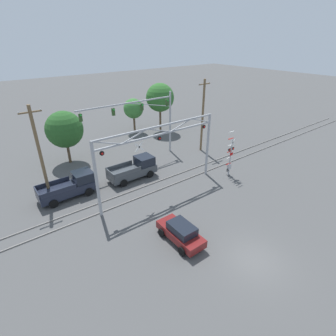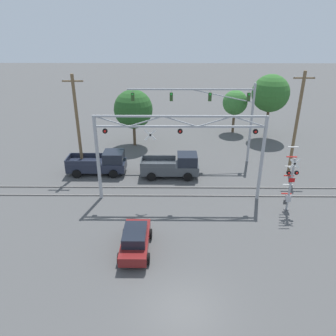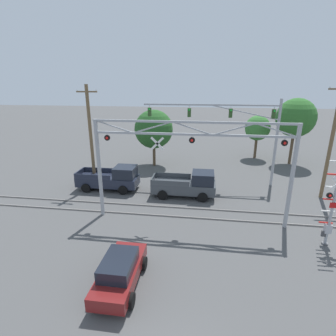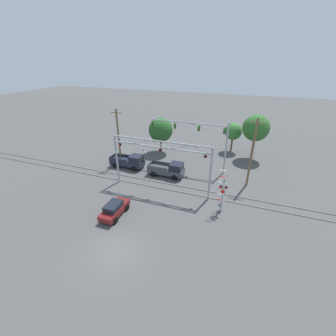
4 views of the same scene
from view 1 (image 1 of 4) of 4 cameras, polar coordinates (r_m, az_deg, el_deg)
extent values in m
plane|color=#4C4C4C|center=(20.12, 18.25, -18.51)|extent=(200.00, 200.00, 0.00)
cube|color=gray|center=(26.34, -2.07, -4.79)|extent=(80.00, 0.08, 0.10)
cube|color=gray|center=(27.36, -3.81, -3.53)|extent=(80.00, 0.08, 0.10)
cylinder|color=#9EA0A5|center=(21.92, -15.28, -2.68)|extent=(0.26, 0.26, 6.83)
cylinder|color=#9EA0A5|center=(28.30, 8.60, 4.90)|extent=(0.26, 0.26, 6.83)
cube|color=#9EA0A5|center=(23.53, -1.90, 7.31)|extent=(12.80, 0.14, 0.14)
cube|color=#9EA0A5|center=(23.29, -1.93, 9.09)|extent=(12.80, 0.14, 0.14)
cube|color=#9EA0A5|center=(21.09, -13.13, 5.33)|extent=(2.53, 0.08, 0.84)
cube|color=#9EA0A5|center=(22.14, -7.25, 6.87)|extent=(2.53, 0.08, 0.84)
cube|color=#9EA0A5|center=(23.41, -1.92, 8.19)|extent=(2.53, 0.08, 0.84)
cube|color=#9EA0A5|center=(24.86, 2.85, 9.31)|extent=(2.53, 0.08, 0.84)
cube|color=#9EA0A5|center=(26.48, 7.10, 10.25)|extent=(2.53, 0.08, 0.84)
cylinder|color=black|center=(21.19, -14.20, 3.12)|extent=(0.38, 0.10, 0.38)
sphere|color=red|center=(21.13, -14.12, 3.06)|extent=(0.18, 0.18, 0.18)
cylinder|color=#9EA0A5|center=(21.09, -14.27, 3.72)|extent=(0.04, 0.04, 0.10)
cylinder|color=black|center=(23.66, -1.89, 6.49)|extent=(0.38, 0.10, 0.38)
sphere|color=red|center=(23.60, -1.79, 6.44)|extent=(0.18, 0.18, 0.18)
cylinder|color=#9EA0A5|center=(23.57, -1.90, 7.03)|extent=(0.04, 0.04, 0.10)
cylinder|color=black|center=(27.05, 7.82, 8.92)|extent=(0.38, 0.10, 0.38)
sphere|color=red|center=(27.00, 7.93, 8.88)|extent=(0.18, 0.18, 0.18)
cylinder|color=#9EA0A5|center=(26.98, 7.85, 9.40)|extent=(0.04, 0.04, 0.10)
cube|color=white|center=(22.56, -6.29, 4.58)|extent=(0.88, 0.03, 0.88)
cube|color=white|center=(22.56, -6.29, 4.58)|extent=(0.88, 0.03, 0.88)
cylinder|color=black|center=(22.54, -6.25, 4.56)|extent=(0.04, 0.04, 0.02)
cylinder|color=#9EA0A5|center=(29.00, 13.38, 2.20)|extent=(0.16, 0.16, 4.22)
cylinder|color=#59595B|center=(29.90, 12.96, -1.39)|extent=(0.35, 0.35, 0.10)
cube|color=white|center=(28.26, 13.92, 5.36)|extent=(0.78, 0.03, 0.78)
cube|color=white|center=(28.26, 13.92, 5.36)|extent=(0.78, 0.03, 0.78)
cylinder|color=black|center=(28.25, 13.96, 5.35)|extent=(0.04, 0.04, 0.02)
cylinder|color=black|center=(28.40, 13.23, 3.91)|extent=(0.32, 0.09, 0.32)
sphere|color=red|center=(28.36, 13.32, 3.87)|extent=(0.16, 0.16, 0.16)
cylinder|color=black|center=(28.80, 13.95, 4.16)|extent=(0.32, 0.09, 0.32)
sphere|color=red|center=(28.77, 14.05, 4.12)|extent=(0.16, 0.16, 0.16)
cube|color=#9EA0A5|center=(28.60, 13.59, 4.04)|extent=(0.64, 0.06, 0.06)
cube|color=red|center=(28.75, 13.63, 2.96)|extent=(0.44, 0.02, 0.32)
cube|color=#B2B2B7|center=(29.44, 13.16, 0.32)|extent=(0.36, 0.28, 0.56)
cylinder|color=red|center=(29.15, 13.00, 0.87)|extent=(0.74, 0.09, 0.11)
cylinder|color=white|center=(28.83, 13.12, 2.17)|extent=(0.74, 0.09, 0.11)
cylinder|color=red|center=(28.53, 13.26, 3.50)|extent=(0.74, 0.09, 0.11)
cylinder|color=white|center=(28.25, 13.39, 4.85)|extent=(0.74, 0.09, 0.11)
cylinder|color=red|center=(27.97, 13.53, 6.24)|extent=(0.74, 0.09, 0.11)
cylinder|color=white|center=(27.72, 13.67, 7.65)|extent=(0.74, 0.09, 0.11)
cube|color=#3F3F42|center=(29.48, 12.87, -0.38)|extent=(0.24, 0.12, 0.36)
cylinder|color=#9EA0A5|center=(33.97, 0.46, 9.86)|extent=(0.24, 0.24, 7.82)
cube|color=#9EA0A5|center=(29.98, -8.78, 13.79)|extent=(11.84, 0.14, 0.14)
cube|color=#9EA0A5|center=(31.60, -3.90, 13.58)|extent=(5.93, 0.08, 1.28)
cylinder|color=#9EA0A5|center=(27.92, -18.67, 11.41)|extent=(0.04, 0.04, 0.30)
cube|color=#28471E|center=(28.06, -18.51, 10.36)|extent=(0.30, 0.26, 0.78)
sphere|color=green|center=(27.84, -18.47, 10.80)|extent=(0.18, 0.18, 0.18)
cylinder|color=#9EA0A5|center=(29.22, -11.92, 12.88)|extent=(0.04, 0.04, 0.30)
cube|color=#28471E|center=(29.35, -11.82, 11.87)|extent=(0.30, 0.26, 0.78)
sphere|color=green|center=(29.14, -11.72, 12.29)|extent=(0.18, 0.18, 0.18)
cylinder|color=#9EA0A5|center=(30.90, -5.76, 14.06)|extent=(0.04, 0.04, 0.30)
cube|color=#28471E|center=(31.02, -5.71, 13.09)|extent=(0.30, 0.26, 0.78)
sphere|color=green|center=(30.82, -5.57, 13.50)|extent=(0.18, 0.18, 0.18)
cylinder|color=#9EA0A5|center=(32.88, -0.23, 14.98)|extent=(0.04, 0.04, 0.30)
cube|color=#28471E|center=(33.00, -0.23, 14.06)|extent=(0.30, 0.26, 0.78)
sphere|color=green|center=(32.81, -0.05, 14.45)|extent=(0.18, 0.18, 0.18)
cube|color=#3D4247|center=(28.41, -7.79, -0.75)|extent=(5.22, 1.99, 0.82)
cube|color=black|center=(28.73, -5.18, 1.69)|extent=(1.76, 1.83, 0.94)
cube|color=#3D4247|center=(26.97, -8.65, -0.92)|extent=(3.06, 0.08, 0.42)
cube|color=#3D4247|center=(28.50, -10.54, 0.52)|extent=(3.06, 0.08, 0.42)
cube|color=#3D4247|center=(27.14, -12.54, -1.10)|extent=(0.10, 1.91, 0.42)
cylinder|color=black|center=(28.56, -3.92, -1.32)|extent=(0.80, 0.24, 0.80)
cylinder|color=black|center=(30.09, -6.05, 0.13)|extent=(0.80, 0.24, 0.80)
cylinder|color=black|center=(27.17, -9.61, -3.26)|extent=(0.80, 0.24, 0.80)
cylinder|color=black|center=(28.77, -11.53, -1.63)|extent=(0.80, 0.24, 0.80)
cube|color=#1E2333|center=(26.75, -21.02, -4.34)|extent=(5.34, 1.99, 0.82)
cube|color=black|center=(26.70, -18.07, -1.71)|extent=(1.81, 1.83, 0.94)
cube|color=#1E2333|center=(25.45, -22.70, -4.72)|extent=(3.14, 0.08, 0.42)
cube|color=#1E2333|center=(27.10, -23.85, -2.96)|extent=(3.14, 0.08, 0.42)
cube|color=#1E2333|center=(26.06, -26.67, -4.82)|extent=(0.10, 1.91, 0.42)
cylinder|color=black|center=(26.49, -16.82, -4.99)|extent=(0.80, 0.24, 0.80)
cylinder|color=black|center=(28.17, -18.35, -3.20)|extent=(0.80, 0.24, 0.80)
cylinder|color=black|center=(25.83, -23.64, -7.14)|extent=(0.80, 0.24, 0.80)
cylinder|color=black|center=(27.55, -24.77, -5.17)|extent=(0.80, 0.24, 0.80)
cube|color=maroon|center=(20.21, 2.70, -14.08)|extent=(1.62, 4.04, 0.62)
cube|color=black|center=(19.72, 3.04, -12.98)|extent=(1.38, 2.10, 0.61)
cylinder|color=black|center=(20.75, -1.33, -13.89)|extent=(0.24, 0.68, 0.68)
cylinder|color=black|center=(21.52, 2.30, -12.14)|extent=(0.24, 0.68, 0.68)
cylinder|color=black|center=(19.35, 3.11, -17.62)|extent=(0.24, 0.68, 0.68)
cylinder|color=black|center=(20.18, 6.83, -15.54)|extent=(0.24, 0.68, 0.68)
cylinder|color=brown|center=(25.43, -25.99, 2.36)|extent=(0.28, 0.28, 8.96)
cube|color=brown|center=(24.26, -27.84, 10.70)|extent=(1.80, 0.12, 0.12)
cylinder|color=silver|center=(24.13, -29.79, 10.43)|extent=(0.08, 0.08, 0.12)
cylinder|color=silver|center=(24.38, -26.01, 11.40)|extent=(0.08, 0.08, 0.12)
cylinder|color=brown|center=(34.33, 7.54, 11.04)|extent=(0.28, 0.28, 9.23)
cube|color=brown|center=(33.46, 7.97, 17.66)|extent=(1.80, 0.12, 0.12)
cylinder|color=silver|center=(32.88, 6.91, 17.74)|extent=(0.08, 0.08, 0.12)
cylinder|color=silver|center=(34.02, 9.02, 17.92)|extent=(0.08, 0.08, 0.12)
cylinder|color=brown|center=(33.74, -20.81, 3.28)|extent=(0.32, 0.32, 2.69)
sphere|color=#265623|center=(32.79, -21.62, 7.81)|extent=(4.26, 4.26, 4.26)
cylinder|color=brown|center=(42.31, -7.33, 9.52)|extent=(0.32, 0.32, 2.74)
sphere|color=#387533|center=(41.65, -7.53, 12.71)|extent=(3.04, 3.04, 3.04)
cylinder|color=brown|center=(42.35, -1.68, 10.54)|extent=(0.32, 0.32, 3.85)
sphere|color=#2D6628|center=(41.51, -1.75, 15.09)|extent=(4.30, 4.30, 4.30)
camera|label=2|loc=(13.08, 75.01, 3.79)|focal=35.00mm
camera|label=3|loc=(14.48, 41.50, 0.28)|focal=28.00mm
camera|label=4|loc=(23.02, 70.39, 14.81)|focal=24.00mm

